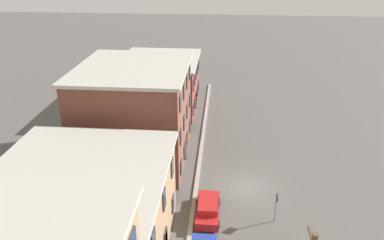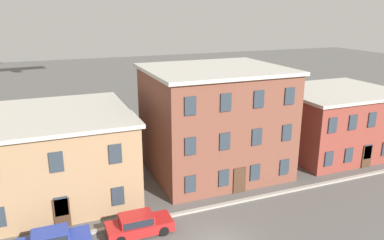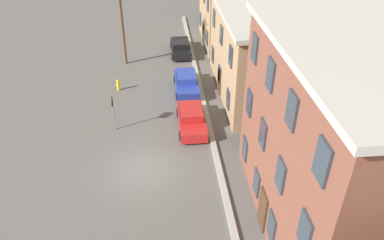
% 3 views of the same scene
% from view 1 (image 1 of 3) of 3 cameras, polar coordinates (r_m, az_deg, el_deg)
% --- Properties ---
extents(ground_plane, '(200.00, 200.00, 0.00)m').
position_cam_1_polar(ground_plane, '(34.76, 8.22, -10.12)').
color(ground_plane, '#565451').
extents(kerb_strip, '(56.00, 0.36, 0.16)m').
position_cam_1_polar(kerb_strip, '(34.69, 0.68, -9.75)').
color(kerb_strip, '#9E998E').
rests_on(kerb_strip, ground_plane).
extents(apartment_midblock, '(12.13, 11.50, 6.83)m').
position_cam_1_polar(apartment_midblock, '(27.01, -16.21, -13.41)').
color(apartment_midblock, '#9E7A56').
rests_on(apartment_midblock, ground_plane).
extents(apartment_far, '(12.04, 10.46, 9.66)m').
position_cam_1_polar(apartment_far, '(37.57, -8.61, 1.06)').
color(apartment_far, brown).
rests_on(apartment_far, ground_plane).
extents(apartment_annex, '(11.99, 10.17, 6.65)m').
position_cam_1_polar(apartment_annex, '(50.63, -4.89, 5.64)').
color(apartment_annex, brown).
rests_on(apartment_annex, ground_plane).
extents(car_red, '(4.40, 1.92, 1.43)m').
position_cam_1_polar(car_red, '(30.77, 2.42, -13.30)').
color(car_red, '#B21E1E').
rests_on(car_red, ground_plane).
extents(caution_sign, '(0.87, 0.08, 2.68)m').
position_cam_1_polar(caution_sign, '(30.33, 12.72, -12.21)').
color(caution_sign, slate).
rests_on(caution_sign, ground_plane).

